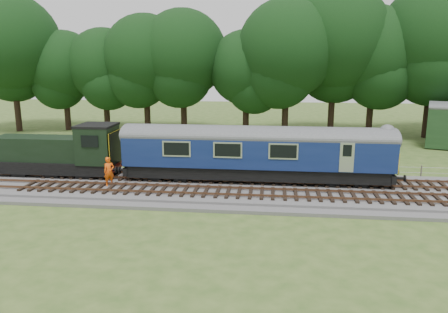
# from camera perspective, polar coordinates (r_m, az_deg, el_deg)

# --- Properties ---
(ground) EXTENTS (120.00, 120.00, 0.00)m
(ground) POSITION_cam_1_polar(r_m,az_deg,el_deg) (28.98, 7.81, -4.67)
(ground) COLOR #385820
(ground) RESTS_ON ground
(ballast) EXTENTS (70.00, 7.00, 0.35)m
(ballast) POSITION_cam_1_polar(r_m,az_deg,el_deg) (28.93, 7.82, -4.34)
(ballast) COLOR #4C4C4F
(ballast) RESTS_ON ground
(track_north) EXTENTS (67.20, 2.40, 0.21)m
(track_north) POSITION_cam_1_polar(r_m,az_deg,el_deg) (30.20, 7.78, -3.13)
(track_north) COLOR black
(track_north) RESTS_ON ballast
(track_south) EXTENTS (67.20, 2.40, 0.21)m
(track_south) POSITION_cam_1_polar(r_m,az_deg,el_deg) (27.33, 7.90, -4.85)
(track_south) COLOR black
(track_south) RESTS_ON ballast
(fence) EXTENTS (64.00, 0.12, 1.00)m
(fence) POSITION_cam_1_polar(r_m,az_deg,el_deg) (33.30, 7.66, -2.36)
(fence) COLOR #6B6054
(fence) RESTS_ON ground
(tree_line) EXTENTS (70.00, 8.00, 18.00)m
(tree_line) POSITION_cam_1_polar(r_m,az_deg,el_deg) (50.40, 7.33, 2.82)
(tree_line) COLOR black
(tree_line) RESTS_ON ground
(dmu_railcar) EXTENTS (18.05, 2.86, 3.88)m
(dmu_railcar) POSITION_cam_1_polar(r_m,az_deg,el_deg) (29.69, 4.24, 1.03)
(dmu_railcar) COLOR black
(dmu_railcar) RESTS_ON ground
(shunter_loco) EXTENTS (8.91, 2.60, 3.38)m
(shunter_loco) POSITION_cam_1_polar(r_m,az_deg,el_deg) (33.38, -20.41, 0.46)
(shunter_loco) COLOR black
(shunter_loco) RESTS_ON ground
(worker) EXTENTS (0.84, 0.81, 1.94)m
(worker) POSITION_cam_1_polar(r_m,az_deg,el_deg) (29.70, -14.78, -1.91)
(worker) COLOR #FF580D
(worker) RESTS_ON ballast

